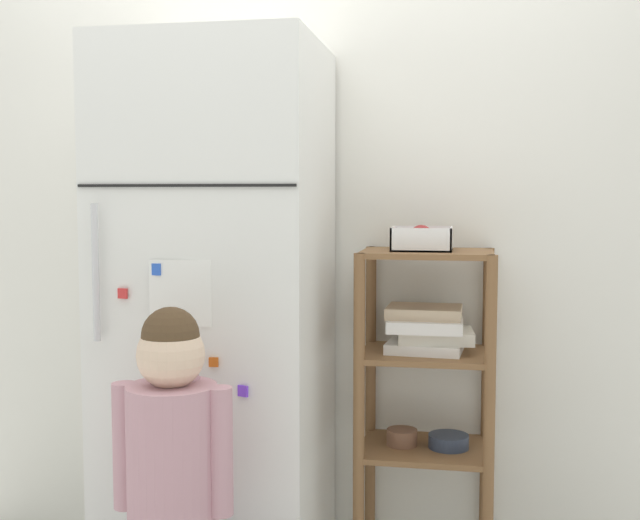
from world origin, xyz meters
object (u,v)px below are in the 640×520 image
refrigerator (220,324)px  child_standing (173,458)px  pantry_shelf_unit (427,370)px  fruit_bin (424,240)px

refrigerator → child_standing: (0.03, -0.50, -0.27)m
child_standing → pantry_shelf_unit: 0.90m
refrigerator → child_standing: refrigerator is taller
pantry_shelf_unit → fruit_bin: 0.42m
child_standing → pantry_shelf_unit: (0.62, 0.63, 0.12)m
child_standing → refrigerator: bearing=93.2°
pantry_shelf_unit → child_standing: bearing=-134.5°
child_standing → fruit_bin: fruit_bin is taller
child_standing → pantry_shelf_unit: pantry_shelf_unit is taller
refrigerator → pantry_shelf_unit: refrigerator is taller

